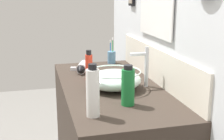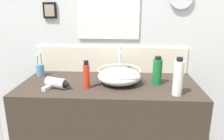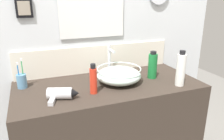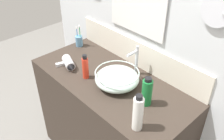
# 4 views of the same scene
# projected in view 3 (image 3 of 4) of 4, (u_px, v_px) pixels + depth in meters

# --- Properties ---
(vanity_counter) EXTENTS (1.28, 0.59, 0.94)m
(vanity_counter) POSITION_uv_depth(u_px,v_px,m) (109.00, 140.00, 1.68)
(vanity_counter) COLOR #382D26
(vanity_counter) RESTS_ON ground
(back_panel) EXTENTS (2.12, 0.09, 2.32)m
(back_panel) POSITION_uv_depth(u_px,v_px,m) (95.00, 44.00, 1.74)
(back_panel) COLOR silver
(back_panel) RESTS_ON ground
(glass_bowl_sink) EXTENTS (0.31, 0.31, 0.11)m
(glass_bowl_sink) POSITION_uv_depth(u_px,v_px,m) (119.00, 75.00, 1.54)
(glass_bowl_sink) COLOR silver
(glass_bowl_sink) RESTS_ON vanity_counter
(faucet) EXTENTS (0.02, 0.11, 0.24)m
(faucet) POSITION_uv_depth(u_px,v_px,m) (110.00, 58.00, 1.67)
(faucet) COLOR silver
(faucet) RESTS_ON vanity_counter
(hair_drier) EXTENTS (0.20, 0.14, 0.07)m
(hair_drier) POSITION_uv_depth(u_px,v_px,m) (62.00, 94.00, 1.29)
(hair_drier) COLOR silver
(hair_drier) RESTS_ON vanity_counter
(toothbrush_cup) EXTENTS (0.06, 0.06, 0.20)m
(toothbrush_cup) POSITION_uv_depth(u_px,v_px,m) (22.00, 81.00, 1.45)
(toothbrush_cup) COLOR #598CB2
(toothbrush_cup) RESTS_ON vanity_counter
(lotion_bottle) EXTENTS (0.05, 0.05, 0.19)m
(lotion_bottle) POSITION_uv_depth(u_px,v_px,m) (93.00, 80.00, 1.36)
(lotion_bottle) COLOR red
(lotion_bottle) RESTS_ON vanity_counter
(soap_dispenser) EXTENTS (0.07, 0.07, 0.20)m
(soap_dispenser) POSITION_uv_depth(u_px,v_px,m) (152.00, 65.00, 1.62)
(soap_dispenser) COLOR #197233
(soap_dispenser) RESTS_ON vanity_counter
(shampoo_bottle) EXTENTS (0.06, 0.06, 0.24)m
(shampoo_bottle) POSITION_uv_depth(u_px,v_px,m) (181.00, 69.00, 1.47)
(shampoo_bottle) COLOR white
(shampoo_bottle) RESTS_ON vanity_counter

